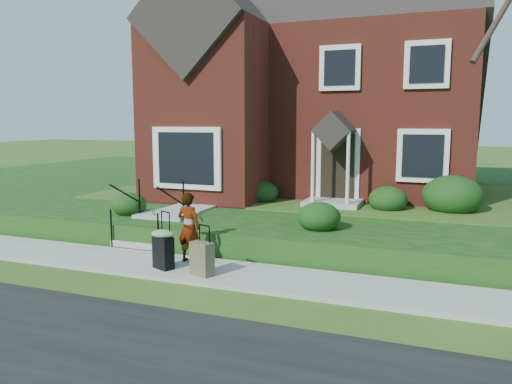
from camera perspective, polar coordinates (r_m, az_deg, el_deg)
The scene contains 10 objects.
ground at distance 10.23m, azimuth -4.69°, elevation -9.32°, with size 120.00×120.00×0.00m, color #2D5119.
sidewalk at distance 10.22m, azimuth -4.70°, elevation -9.10°, with size 60.00×1.60×0.08m, color #9E9B93.
terrace at distance 19.87m, azimuth 20.12°, elevation -0.41°, with size 44.00×20.00×0.60m, color #12370F.
walkway at distance 15.54m, azimuth -5.00°, elevation -0.94°, with size 1.20×6.00×0.06m, color #9E9B93.
main_house at distance 19.06m, azimuth 7.62°, elevation 14.64°, with size 10.40×10.20×9.40m.
front_steps at distance 12.86m, azimuth -11.20°, elevation -3.65°, with size 1.40×2.02×1.50m.
foundation_shrubs at distance 14.40m, azimuth 6.61°, elevation 0.08°, with size 10.07×4.78×1.12m.
woman at distance 10.68m, azimuth -7.68°, elevation -4.03°, with size 0.55×0.36×1.50m, color #999999.
suitcase_black at distance 10.34m, azimuth -10.56°, elevation -6.16°, with size 0.61×0.56×1.18m.
suitcase_olive at distance 9.82m, azimuth -6.20°, elevation -7.58°, with size 0.51×0.39×0.99m.
Camera 1 is at (4.28, -8.78, 3.04)m, focal length 35.00 mm.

